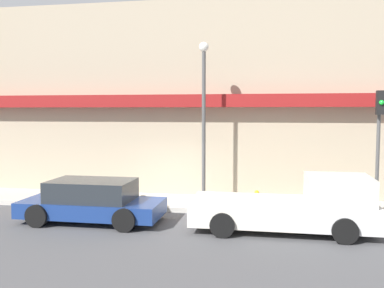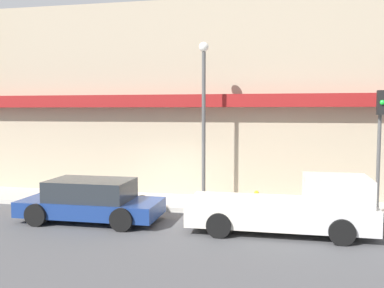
# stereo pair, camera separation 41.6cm
# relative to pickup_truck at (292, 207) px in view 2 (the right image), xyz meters

# --- Properties ---
(ground_plane) EXTENTS (80.00, 80.00, 0.00)m
(ground_plane) POSITION_rel_pickup_truck_xyz_m (-4.55, 1.71, -0.76)
(ground_plane) COLOR #4C4C4F
(sidewalk) EXTENTS (36.00, 2.49, 0.17)m
(sidewalk) POSITION_rel_pickup_truck_xyz_m (-4.55, 2.95, -0.67)
(sidewalk) COLOR #B7B2A8
(sidewalk) RESTS_ON ground
(building) EXTENTS (19.80, 3.80, 10.78)m
(building) POSITION_rel_pickup_truck_xyz_m (-4.57, 5.68, 3.29)
(building) COLOR tan
(building) RESTS_ON ground
(pickup_truck) EXTENTS (5.38, 2.18, 1.71)m
(pickup_truck) POSITION_rel_pickup_truck_xyz_m (0.00, 0.00, 0.00)
(pickup_truck) COLOR silver
(pickup_truck) RESTS_ON ground
(parked_car) EXTENTS (4.57, 2.10, 1.37)m
(parked_car) POSITION_rel_pickup_truck_xyz_m (-6.42, -0.00, -0.08)
(parked_car) COLOR navy
(parked_car) RESTS_ON ground
(fire_hydrant) EXTENTS (0.17, 0.17, 0.60)m
(fire_hydrant) POSITION_rel_pickup_truck_xyz_m (-1.19, 2.38, -0.29)
(fire_hydrant) COLOR yellow
(fire_hydrant) RESTS_ON sidewalk
(street_lamp) EXTENTS (0.36, 0.36, 5.93)m
(street_lamp) POSITION_rel_pickup_truck_xyz_m (-3.16, 2.68, 3.09)
(street_lamp) COLOR #4C4C4C
(street_lamp) RESTS_ON sidewalk
(traffic_light) EXTENTS (0.28, 0.42, 4.10)m
(traffic_light) POSITION_rel_pickup_truck_xyz_m (2.84, 2.29, 2.22)
(traffic_light) COLOR #4C4C4C
(traffic_light) RESTS_ON sidewalk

